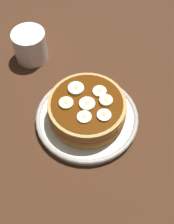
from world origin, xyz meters
TOP-DOWN VIEW (x-y plane):
  - ground_plane at (0.00, 0.00)cm, footprint 140.00×140.00cm
  - plate at (0.00, 0.00)cm, footprint 23.82×23.82cm
  - pancake_stack at (0.19, 0.01)cm, footprint 18.02×18.08cm
  - banana_slice_0 at (-0.54, 0.06)cm, footprint 3.48×3.48cm
  - banana_slice_1 at (0.40, 4.48)cm, footprint 3.15×3.15cm
  - banana_slice_2 at (-0.26, -4.09)cm, footprint 2.94×2.94cm
  - banana_slice_3 at (2.67, -2.95)cm, footprint 3.09×3.09cm
  - banana_slice_4 at (-3.81, 0.83)cm, footprint 3.09×3.09cm
  - banana_slice_5 at (3.72, 2.21)cm, footprint 3.58×3.58cm
  - banana_slice_6 at (-3.66, -3.32)cm, footprint 3.07×3.07cm
  - coffee_mug at (21.75, 13.46)cm, footprint 11.94×8.64cm

SIDE VIEW (x-z plane):
  - ground_plane at x=0.00cm, z-range -3.00..0.00cm
  - plate at x=0.00cm, z-range 0.08..2.09cm
  - coffee_mug at x=21.75cm, z-range 0.13..8.35cm
  - pancake_stack at x=0.19cm, z-range 1.68..7.23cm
  - banana_slice_4 at x=-3.81cm, z-range 7.03..7.72cm
  - banana_slice_3 at x=2.67cm, z-range 7.03..7.75cm
  - banana_slice_6 at x=-3.66cm, z-range 7.03..7.78cm
  - banana_slice_1 at x=0.40cm, z-range 7.03..7.81cm
  - banana_slice_0 at x=-0.54cm, z-range 7.03..7.86cm
  - banana_slice_5 at x=3.72cm, z-range 7.03..7.98cm
  - banana_slice_2 at x=-0.26cm, z-range 7.03..7.98cm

